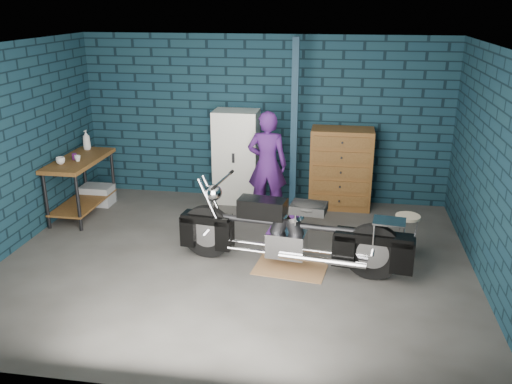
% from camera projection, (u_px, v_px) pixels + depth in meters
% --- Properties ---
extents(ground, '(6.00, 6.00, 0.00)m').
position_uv_depth(ground, '(235.00, 262.00, 7.00)').
color(ground, '#504E4A').
rests_on(ground, ground).
extents(room_walls, '(6.02, 5.01, 2.71)m').
position_uv_depth(room_walls, '(242.00, 108.00, 6.88)').
color(room_walls, '#102937').
rests_on(room_walls, ground).
extents(support_post, '(0.10, 0.10, 2.70)m').
position_uv_depth(support_post, '(294.00, 128.00, 8.28)').
color(support_post, '#122839').
rests_on(support_post, ground).
extents(workbench, '(0.60, 1.40, 0.91)m').
position_uv_depth(workbench, '(82.00, 187.00, 8.42)').
color(workbench, brown).
rests_on(workbench, ground).
extents(drip_mat, '(0.97, 0.77, 0.01)m').
position_uv_depth(drip_mat, '(291.00, 267.00, 6.86)').
color(drip_mat, olive).
rests_on(drip_mat, ground).
extents(motorcycle, '(2.57, 0.99, 1.11)m').
position_uv_depth(motorcycle, '(292.00, 227.00, 6.68)').
color(motorcycle, black).
rests_on(motorcycle, ground).
extents(person, '(0.61, 0.41, 1.66)m').
position_uv_depth(person, '(267.00, 165.00, 8.24)').
color(person, '#471C69').
rests_on(person, ground).
extents(storage_bin, '(0.51, 0.36, 0.32)m').
position_uv_depth(storage_bin, '(98.00, 195.00, 8.94)').
color(storage_bin, gray).
rests_on(storage_bin, ground).
extents(locker, '(0.72, 0.51, 1.53)m').
position_uv_depth(locker, '(236.00, 157.00, 8.88)').
color(locker, silver).
rests_on(locker, ground).
extents(tool_chest, '(0.97, 0.54, 1.30)m').
position_uv_depth(tool_chest, '(341.00, 169.00, 8.66)').
color(tool_chest, brown).
rests_on(tool_chest, ground).
extents(shop_stool, '(0.38, 0.38, 0.58)m').
position_uv_depth(shop_stool, '(406.00, 236.00, 7.07)').
color(shop_stool, beige).
rests_on(shop_stool, ground).
extents(cup_a, '(0.17, 0.17, 0.10)m').
position_uv_depth(cup_a, '(60.00, 161.00, 7.98)').
color(cup_a, beige).
rests_on(cup_a, workbench).
extents(cup_b, '(0.11, 0.11, 0.09)m').
position_uv_depth(cup_b, '(78.00, 158.00, 8.12)').
color(cup_b, beige).
rests_on(cup_b, workbench).
extents(mug_purple, '(0.09, 0.09, 0.10)m').
position_uv_depth(mug_purple, '(74.00, 156.00, 8.20)').
color(mug_purple, '#581861').
rests_on(mug_purple, workbench).
extents(bottle, '(0.13, 0.13, 0.32)m').
position_uv_depth(bottle, '(86.00, 140.00, 8.72)').
color(bottle, gray).
rests_on(bottle, workbench).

